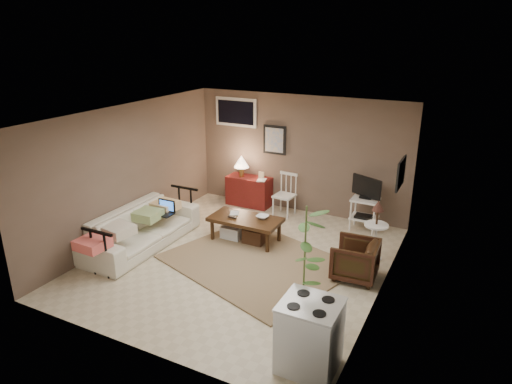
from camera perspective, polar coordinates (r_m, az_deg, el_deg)
The scene contains 20 objects.
floor at distance 7.61m, azimuth -1.88°, elevation -8.48°, with size 5.00×5.00×0.00m, color #C1B293.
art_back at distance 9.42m, azimuth 2.34°, elevation 6.52°, with size 0.50×0.03×0.60m, color black.
art_right at distance 7.30m, azimuth 17.66°, elevation 2.23°, with size 0.03×0.60×0.45m, color black.
window at distance 9.72m, azimuth -2.52°, elevation 9.94°, with size 0.96×0.03×0.60m, color silver.
rug at distance 7.52m, azimuth 0.01°, elevation -8.75°, with size 2.70×2.16×0.03m, color olive.
coffee_table at distance 8.14m, azimuth -1.37°, elevation -4.44°, with size 1.26×0.65×0.48m.
sofa at distance 8.15m, azimuth -14.17°, elevation -3.66°, with size 2.29×0.67×0.89m, color beige.
sofa_pillows at distance 7.90m, azimuth -15.16°, elevation -3.71°, with size 0.44×2.18×0.15m, color beige, non-canonical shape.
sofa_end_rails at distance 8.09m, azimuth -13.42°, elevation -4.24°, with size 0.62×2.28×0.77m, color black, non-canonical shape.
laptop at distance 8.24m, azimuth -11.31°, elevation -2.16°, with size 0.35×0.26×0.24m.
red_console at distance 9.77m, azimuth -0.96°, elevation 0.48°, with size 0.94×0.42×1.09m.
spindle_chair at distance 9.27m, azimuth 3.61°, elevation -0.48°, with size 0.42×0.42×0.86m.
tv_stand at distance 8.71m, azimuth 13.48°, elevation -1.29°, with size 0.59×0.40×1.05m.
side_table at distance 7.62m, azimuth 14.84°, elevation -3.80°, with size 0.39×0.39×1.03m.
armchair at distance 7.12m, azimuth 12.29°, elevation -8.05°, with size 0.65×0.61×0.67m, color black.
potted_plant at distance 5.77m, azimuth 6.09°, elevation -8.61°, with size 0.41×0.41×1.64m.
stove at distance 5.28m, azimuth 6.71°, elevation -17.40°, with size 0.64×0.60×0.84m.
bowl at distance 8.01m, azimuth 0.81°, elevation -2.58°, with size 0.21×0.05×0.21m, color #35200E.
book_table at distance 8.22m, azimuth -3.26°, elevation -2.00°, with size 0.16×0.02×0.21m, color #35200E.
book_console at distance 9.43m, azimuth 0.17°, elevation 2.15°, with size 0.18×0.02×0.24m, color #35200E.
Camera 1 is at (3.25, -5.87, 3.59)m, focal length 32.00 mm.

